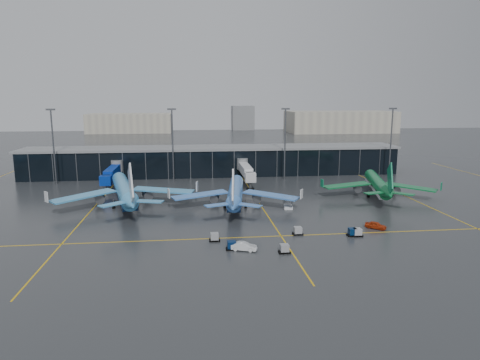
{
  "coord_description": "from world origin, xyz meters",
  "views": [
    {
      "loc": [
        -8.69,
        -100.62,
        28.84
      ],
      "look_at": [
        5.0,
        18.0,
        6.0
      ],
      "focal_mm": 32.0,
      "sensor_mm": 36.0,
      "label": 1
    }
  ],
  "objects": [
    {
      "name": "airliner_klm_near",
      "position": [
        3.02,
        11.53,
        6.29
      ],
      "size": [
        41.02,
        45.31,
        12.57
      ],
      "primitive_type": null,
      "rotation": [
        0.0,
        0.0,
        -0.13
      ],
      "color": "#3F7AD0",
      "rests_on": "ground"
    },
    {
      "name": "distant_hangars",
      "position": [
        49.94,
        270.08,
        8.79
      ],
      "size": [
        260.0,
        71.0,
        22.0
      ],
      "color": "#B2AD99",
      "rests_on": "ground"
    },
    {
      "name": "mobile_airstair",
      "position": [
        16.7,
        7.56,
        0.77
      ],
      "size": [
        2.63,
        3.48,
        3.45
      ],
      "rotation": [
        0.0,
        0.0,
        -0.14
      ],
      "color": "silver",
      "rests_on": "ground"
    },
    {
      "name": "airliner_aer_lingus",
      "position": [
        46.46,
        18.93,
        6.05
      ],
      "size": [
        43.58,
        46.98,
        12.1
      ],
      "primitive_type": null,
      "rotation": [
        0.0,
        0.0,
        -0.26
      ],
      "color": "#0C6932",
      "rests_on": "ground"
    },
    {
      "name": "airliner_arkefly",
      "position": [
        -27.02,
        15.85,
        6.93
      ],
      "size": [
        48.88,
        52.98,
        13.86
      ],
      "primitive_type": null,
      "rotation": [
        0.0,
        0.0,
        0.23
      ],
      "color": "#3E93CB",
      "rests_on": "ground"
    },
    {
      "name": "ground",
      "position": [
        0.0,
        0.0,
        0.0
      ],
      "size": [
        600.0,
        600.0,
        0.0
      ],
      "primitive_type": "plane",
      "color": "#282B2D",
      "rests_on": "ground"
    },
    {
      "name": "flood_masts",
      "position": [
        5.0,
        50.0,
        13.81
      ],
      "size": [
        203.0,
        0.5,
        25.5
      ],
      "color": "#595B60",
      "rests_on": "ground"
    },
    {
      "name": "service_van_red",
      "position": [
        32.25,
        -12.32,
        0.79
      ],
      "size": [
        4.74,
        4.49,
        1.59
      ],
      "primitive_type": "imported",
      "rotation": [
        0.0,
        0.0,
        0.85
      ],
      "color": "#AC2E0D",
      "rests_on": "ground"
    },
    {
      "name": "baggage_carts",
      "position": [
        11.32,
        -18.69,
        0.76
      ],
      "size": [
        32.56,
        12.1,
        1.7
      ],
      "color": "black",
      "rests_on": "ground"
    },
    {
      "name": "jet_bridges",
      "position": [
        -35.0,
        42.99,
        4.55
      ],
      "size": [
        94.0,
        27.5,
        7.2
      ],
      "color": "#595B60",
      "rests_on": "ground"
    },
    {
      "name": "taxi_lines",
      "position": [
        10.0,
        10.61,
        0.01
      ],
      "size": [
        220.0,
        120.0,
        0.02
      ],
      "color": "gold",
      "rests_on": "ground"
    },
    {
      "name": "service_van_white",
      "position": [
        1.03,
        -22.86,
        0.83
      ],
      "size": [
        5.32,
        3.31,
        1.65
      ],
      "primitive_type": "imported",
      "rotation": [
        0.0,
        0.0,
        1.23
      ],
      "color": "silver",
      "rests_on": "ground"
    },
    {
      "name": "terminal_pier",
      "position": [
        0.0,
        62.0,
        5.42
      ],
      "size": [
        142.0,
        17.0,
        10.7
      ],
      "color": "black",
      "rests_on": "ground"
    }
  ]
}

